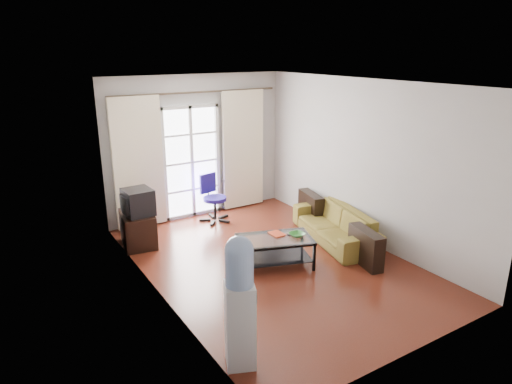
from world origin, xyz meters
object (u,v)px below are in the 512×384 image
sofa (335,225)px  coffee_table (275,248)px  crt_tv (137,202)px  task_chair (214,207)px  tv_stand (138,229)px  water_cooler (240,300)px

sofa → coffee_table: 1.44m
sofa → crt_tv: crt_tv is taller
sofa → coffee_table: bearing=-66.8°
task_chair → sofa: bearing=-67.5°
tv_stand → task_chair: bearing=20.2°
coffee_table → task_chair: bearing=87.6°
coffee_table → crt_tv: size_ratio=2.55×
coffee_table → water_cooler: water_cooler is taller
tv_stand → water_cooler: (-0.08, -3.53, 0.48)m
tv_stand → water_cooler: water_cooler is taller
sofa → task_chair: (-1.33, 1.92, -0.01)m
coffee_table → task_chair: size_ratio=1.40×
crt_tv → water_cooler: bearing=-94.0°
task_chair → water_cooler: (-1.66, -3.86, 0.49)m
sofa → task_chair: 2.34m
crt_tv → task_chair: size_ratio=0.55×
coffee_table → tv_stand: tv_stand is taller
crt_tv → sofa: bearing=-30.5°
tv_stand → crt_tv: size_ratio=1.53×
crt_tv → task_chair: (1.58, 0.39, -0.50)m
tv_stand → task_chair: 1.61m
coffee_table → task_chair: (0.09, 2.18, -0.03)m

